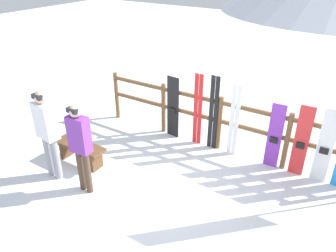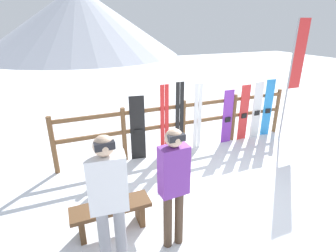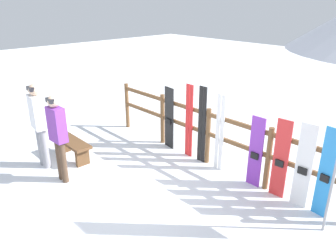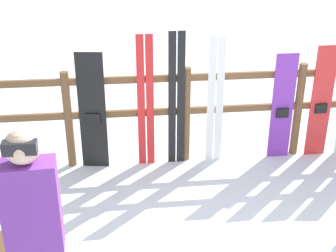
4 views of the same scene
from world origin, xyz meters
name	(u,v)px [view 3 (image 3 of 4)]	position (x,y,z in m)	size (l,w,h in m)	color
ground_plane	(124,202)	(0.00, 0.00, 0.00)	(40.00, 40.00, 0.00)	white
fence	(208,131)	(0.00, 2.17, 0.72)	(5.75, 0.10, 1.20)	brown
bench	(72,145)	(-2.11, 0.16, 0.31)	(1.13, 0.36, 0.43)	brown
person_purple	(58,131)	(-1.39, -0.42, 1.02)	(0.37, 0.22, 1.70)	#4C3828
person_white	(39,120)	(-2.20, -0.43, 1.03)	(0.46, 0.29, 1.76)	gray
snowboard_black_stripe	(169,118)	(-1.12, 2.11, 0.72)	(0.32, 0.09, 1.44)	black
ski_pair_red	(189,121)	(-0.49, 2.11, 0.81)	(0.20, 0.02, 1.63)	red
ski_pair_black	(202,125)	(-0.13, 2.11, 0.83)	(0.19, 0.02, 1.65)	black
ski_pair_white	(220,133)	(0.34, 2.11, 0.79)	(0.19, 0.02, 1.58)	white
snowboard_purple	(256,152)	(1.18, 2.11, 0.67)	(0.27, 0.06, 1.35)	purple
snowboard_red	(281,159)	(1.67, 2.11, 0.71)	(0.27, 0.07, 1.44)	red
snowboard_white	(304,167)	(2.08, 2.11, 0.74)	(0.28, 0.06, 1.48)	white
snowboard_blue	(326,174)	(2.43, 2.11, 0.75)	(0.25, 0.08, 1.51)	#288CE0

